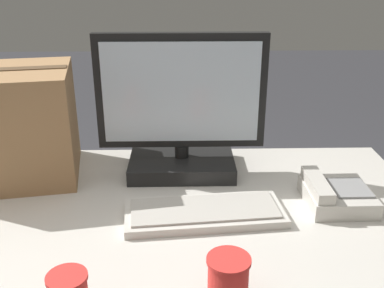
{
  "coord_description": "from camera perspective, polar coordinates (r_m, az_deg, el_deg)",
  "views": [
    {
      "loc": [
        0.22,
        -1.02,
        1.37
      ],
      "look_at": [
        0.25,
        0.14,
        0.88
      ],
      "focal_mm": 42.0,
      "sensor_mm": 36.0,
      "label": 1
    }
  ],
  "objects": [
    {
      "name": "desk_phone",
      "position": [
        1.3,
        17.71,
        -6.14
      ],
      "size": [
        0.18,
        0.19,
        0.08
      ],
      "rotation": [
        0.0,
        0.0,
        0.01
      ],
      "color": "beige",
      "rests_on": "office_desk"
    },
    {
      "name": "paper_cup_right",
      "position": [
        0.92,
        4.6,
        -16.78
      ],
      "size": [
        0.09,
        0.09,
        0.1
      ],
      "color": "red",
      "rests_on": "office_desk"
    },
    {
      "name": "cardboard_box",
      "position": [
        1.46,
        -22.03,
        2.29
      ],
      "size": [
        0.42,
        0.37,
        0.34
      ],
      "rotation": [
        0.0,
        0.0,
        0.17
      ],
      "color": "#9E754C",
      "rests_on": "office_desk"
    },
    {
      "name": "keyboard",
      "position": [
        1.19,
        1.59,
        -8.75
      ],
      "size": [
        0.43,
        0.21,
        0.03
      ],
      "rotation": [
        0.0,
        0.0,
        0.09
      ],
      "color": "beige",
      "rests_on": "office_desk"
    },
    {
      "name": "monitor",
      "position": [
        1.38,
        -1.35,
        3.04
      ],
      "size": [
        0.51,
        0.23,
        0.43
      ],
      "color": "black",
      "rests_on": "office_desk"
    }
  ]
}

